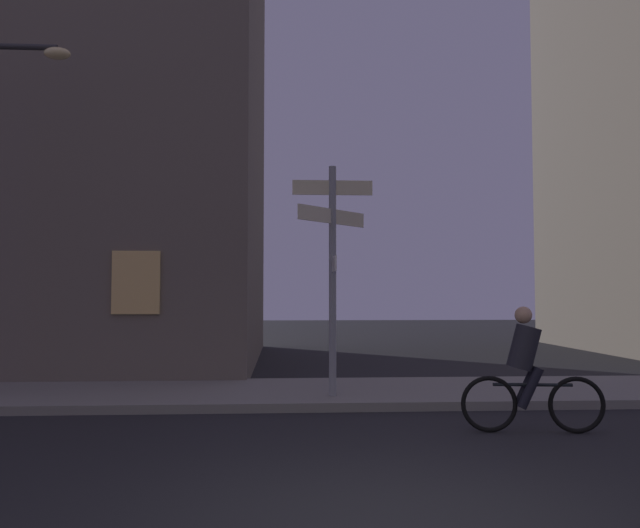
{
  "coord_description": "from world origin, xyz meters",
  "views": [
    {
      "loc": [
        -0.9,
        -4.62,
        1.75
      ],
      "look_at": [
        -0.3,
        5.61,
        2.27
      ],
      "focal_mm": 35.14,
      "sensor_mm": 36.0,
      "label": 1
    }
  ],
  "objects": [
    {
      "name": "cyclist",
      "position": [
        2.24,
        3.28,
        0.75
      ],
      "size": [
        1.81,
        0.37,
        1.61
      ],
      "color": "black",
      "rests_on": "ground_plane"
    },
    {
      "name": "building_left_block",
      "position": [
        -7.89,
        12.29,
        7.62
      ],
      "size": [
        12.6,
        9.73,
        15.24
      ],
      "color": "#6B6056",
      "rests_on": "ground_plane"
    },
    {
      "name": "sidewalk_kerb",
      "position": [
        0.0,
        6.25,
        0.07
      ],
      "size": [
        40.0,
        2.89,
        0.14
      ],
      "primitive_type": "cube",
      "color": "gray",
      "rests_on": "ground_plane"
    },
    {
      "name": "signpost",
      "position": [
        -0.1,
        5.51,
        2.35
      ],
      "size": [
        1.31,
        1.23,
        3.73
      ],
      "color": "gray",
      "rests_on": "sidewalk_kerb"
    }
  ]
}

